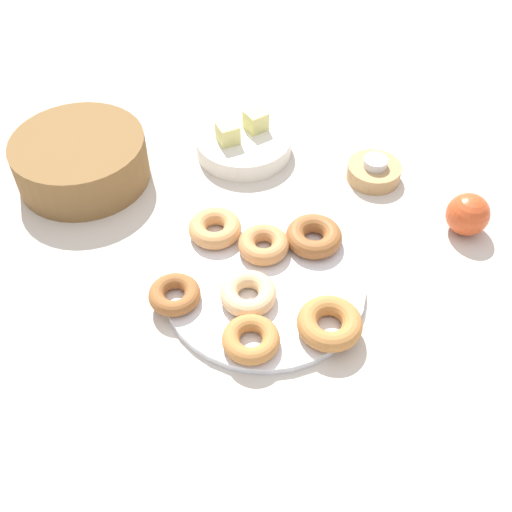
# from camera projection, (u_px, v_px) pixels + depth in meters

# --- Properties ---
(ground_plane) EXTENTS (2.40, 2.40, 0.00)m
(ground_plane) POSITION_uv_depth(u_px,v_px,m) (264.00, 288.00, 0.93)
(ground_plane) COLOR beige
(donut_plate) EXTENTS (0.30, 0.30, 0.01)m
(donut_plate) POSITION_uv_depth(u_px,v_px,m) (264.00, 285.00, 0.92)
(donut_plate) COLOR silver
(donut_plate) RESTS_ON ground_plane
(donut_0) EXTENTS (0.10, 0.10, 0.03)m
(donut_0) POSITION_uv_depth(u_px,v_px,m) (215.00, 228.00, 0.98)
(donut_0) COLOR tan
(donut_0) RESTS_ON donut_plate
(donut_1) EXTENTS (0.11, 0.11, 0.02)m
(donut_1) POSITION_uv_depth(u_px,v_px,m) (251.00, 339.00, 0.83)
(donut_1) COLOR #BC7A3D
(donut_1) RESTS_ON donut_plate
(donut_2) EXTENTS (0.10, 0.10, 0.03)m
(donut_2) POSITION_uv_depth(u_px,v_px,m) (314.00, 236.00, 0.96)
(donut_2) COLOR #995B2D
(donut_2) RESTS_ON donut_plate
(donut_3) EXTENTS (0.11, 0.11, 0.03)m
(donut_3) POSITION_uv_depth(u_px,v_px,m) (248.00, 294.00, 0.89)
(donut_3) COLOR #EABC84
(donut_3) RESTS_ON donut_plate
(donut_4) EXTENTS (0.10, 0.10, 0.03)m
(donut_4) POSITION_uv_depth(u_px,v_px,m) (330.00, 323.00, 0.85)
(donut_4) COLOR #BC7A3D
(donut_4) RESTS_ON donut_plate
(donut_5) EXTENTS (0.09, 0.09, 0.03)m
(donut_5) POSITION_uv_depth(u_px,v_px,m) (264.00, 245.00, 0.95)
(donut_5) COLOR #C6844C
(donut_5) RESTS_ON donut_plate
(donut_6) EXTENTS (0.09, 0.09, 0.02)m
(donut_6) POSITION_uv_depth(u_px,v_px,m) (175.00, 294.00, 0.89)
(donut_6) COLOR #995B2D
(donut_6) RESTS_ON donut_plate
(candle_holder) EXTENTS (0.10, 0.10, 0.03)m
(candle_holder) POSITION_uv_depth(u_px,v_px,m) (374.00, 172.00, 1.09)
(candle_holder) COLOR tan
(candle_holder) RESTS_ON ground_plane
(tealight) EXTENTS (0.04, 0.04, 0.01)m
(tealight) POSITION_uv_depth(u_px,v_px,m) (376.00, 162.00, 1.07)
(tealight) COLOR silver
(tealight) RESTS_ON candle_holder
(basket) EXTENTS (0.26, 0.26, 0.08)m
(basket) POSITION_uv_depth(u_px,v_px,m) (81.00, 160.00, 1.07)
(basket) COLOR brown
(basket) RESTS_ON ground_plane
(fruit_bowl) EXTENTS (0.18, 0.18, 0.04)m
(fruit_bowl) POSITION_uv_depth(u_px,v_px,m) (244.00, 145.00, 1.14)
(fruit_bowl) COLOR silver
(fruit_bowl) RESTS_ON ground_plane
(melon_chunk_left) EXTENTS (0.04, 0.04, 0.04)m
(melon_chunk_left) POSITION_uv_depth(u_px,v_px,m) (228.00, 133.00, 1.10)
(melon_chunk_left) COLOR #DBD67A
(melon_chunk_left) RESTS_ON fruit_bowl
(melon_chunk_right) EXTENTS (0.04, 0.04, 0.04)m
(melon_chunk_right) POSITION_uv_depth(u_px,v_px,m) (256.00, 121.00, 1.13)
(melon_chunk_right) COLOR #DBD67A
(melon_chunk_right) RESTS_ON fruit_bowl
(apple) EXTENTS (0.07, 0.07, 0.07)m
(apple) POSITION_uv_depth(u_px,v_px,m) (468.00, 214.00, 0.99)
(apple) COLOR #CC4C23
(apple) RESTS_ON ground_plane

